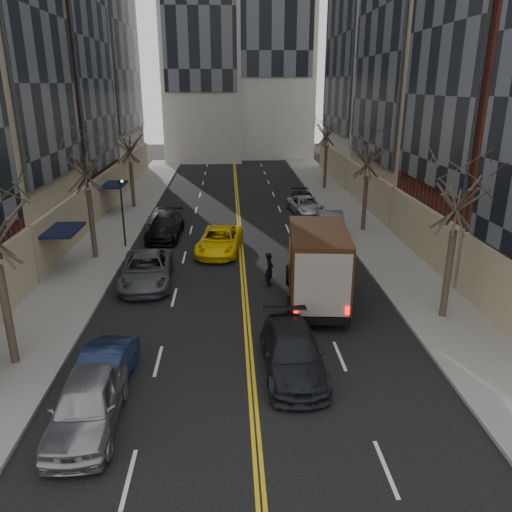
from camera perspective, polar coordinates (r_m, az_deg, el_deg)
The scene contains 22 objects.
sidewalk_left at distance 38.11m, azimuth -15.62°, elevation 3.29°, with size 4.00×66.00×0.15m, color slate.
sidewalk_right at distance 38.42m, azimuth 11.64°, elevation 3.73°, with size 4.00×66.00×0.15m, color slate.
streetwall_left at distance 43.05m, azimuth -26.96°, elevation 24.66°, with size 14.00×49.50×36.00m.
streetwall_right at distance 44.71m, azimuth 21.37°, elevation 24.47°, with size 12.26×49.00×34.00m.
tree_lf_mid at distance 30.15m, azimuth -19.11°, elevation 11.59°, with size 3.20×3.20×8.91m.
tree_lf_far at distance 42.80m, azimuth -14.40°, elevation 13.20°, with size 3.20×3.20×8.12m.
tree_rt_near at distance 22.26m, azimuth 22.40°, elevation 8.49°, with size 3.20×3.20×8.71m.
tree_rt_mid at distance 35.34m, azimuth 12.79°, elevation 12.42°, with size 3.20×3.20×8.32m.
tree_rt_far at distance 49.84m, azimuth 8.17°, elevation 15.18°, with size 3.20×3.20×9.11m.
traffic_signal at distance 32.36m, azimuth -15.07°, elevation 5.61°, with size 0.29×0.26×4.70m.
ups_truck at distance 23.82m, azimuth 6.96°, elevation -0.99°, with size 3.30×7.04×3.74m.
observer_sedan at distance 18.50m, azimuth 4.19°, elevation -10.99°, with size 2.21×5.23×1.51m.
taxi at distance 31.16m, azimuth -4.17°, elevation 1.78°, with size 2.50×5.41×1.50m, color yellow.
pedestrian at distance 25.83m, azimuth 1.55°, elevation -1.54°, with size 0.66×0.43×1.81m, color black.
parked_lf_a at distance 16.60m, azimuth -18.73°, elevation -15.68°, with size 1.94×4.81×1.64m, color #95969C.
parked_lf_b at distance 18.24m, azimuth -17.11°, elevation -12.56°, with size 1.48×4.24×1.40m, color #111936.
parked_lf_c at distance 26.78m, azimuth -12.41°, elevation -1.53°, with size 2.57×5.58×1.55m, color #474A4E.
parked_lf_d at distance 34.63m, azimuth -10.33°, elevation 3.32°, with size 2.15×5.29×1.53m, color black.
parked_lf_e at distance 37.48m, azimuth -10.93°, elevation 4.34°, with size 1.60×3.96×1.35m, color #B7BBC0.
parked_rt_a at distance 35.05m, azimuth 8.52°, elevation 3.64°, with size 1.66×4.77×1.57m, color #4F5257.
parked_rt_b at distance 40.71m, azimuth 5.71°, elevation 5.77°, with size 2.26×4.90×1.36m, color #B8BAC1.
parked_rt_c at distance 42.90m, azimuth 5.51°, elevation 6.43°, with size 1.82×4.46×1.30m, color black.
Camera 1 is at (-0.66, -8.83, 10.02)m, focal length 35.00 mm.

